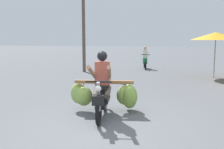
{
  "coord_description": "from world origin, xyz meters",
  "views": [
    {
      "loc": [
        1.47,
        -4.98,
        1.86
      ],
      "look_at": [
        -0.2,
        1.81,
        0.9
      ],
      "focal_mm": 41.63,
      "sensor_mm": 36.0,
      "label": 1
    }
  ],
  "objects_px": {
    "motorbike_main_loaded": "(106,93)",
    "market_umbrella_near_shop": "(216,36)",
    "utility_pole": "(84,19)",
    "motorbike_distant_ahead_left": "(145,60)"
  },
  "relations": [
    {
      "from": "motorbike_distant_ahead_left",
      "to": "utility_pole",
      "type": "distance_m",
      "value": 4.61
    },
    {
      "from": "motorbike_main_loaded",
      "to": "motorbike_distant_ahead_left",
      "type": "bearing_deg",
      "value": 91.15
    },
    {
      "from": "motorbike_main_loaded",
      "to": "motorbike_distant_ahead_left",
      "type": "xyz_separation_m",
      "value": [
        -0.2,
        10.09,
        0.05
      ]
    },
    {
      "from": "motorbike_main_loaded",
      "to": "market_umbrella_near_shop",
      "type": "bearing_deg",
      "value": 64.15
    },
    {
      "from": "motorbike_distant_ahead_left",
      "to": "utility_pole",
      "type": "bearing_deg",
      "value": -144.12
    },
    {
      "from": "motorbike_main_loaded",
      "to": "motorbike_distant_ahead_left",
      "type": "distance_m",
      "value": 10.1
    },
    {
      "from": "utility_pole",
      "to": "motorbike_distant_ahead_left",
      "type": "bearing_deg",
      "value": 35.88
    },
    {
      "from": "market_umbrella_near_shop",
      "to": "utility_pole",
      "type": "height_order",
      "value": "utility_pole"
    },
    {
      "from": "motorbike_distant_ahead_left",
      "to": "utility_pole",
      "type": "height_order",
      "value": "utility_pole"
    },
    {
      "from": "motorbike_distant_ahead_left",
      "to": "market_umbrella_near_shop",
      "type": "bearing_deg",
      "value": -37.98
    }
  ]
}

